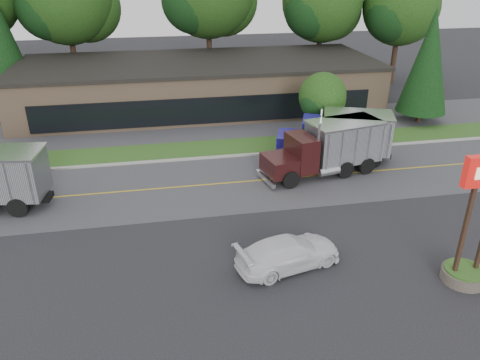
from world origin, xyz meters
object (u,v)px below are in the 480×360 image
(dump_truck_maroon, at_px, (329,147))
(bilo_sign, at_px, (472,241))
(dump_truck_blue, at_px, (341,135))
(rally_car, at_px, (288,252))

(dump_truck_maroon, bearing_deg, bilo_sign, 87.40)
(dump_truck_blue, bearing_deg, rally_car, 78.93)
(dump_truck_maroon, relative_size, rally_car, 1.64)
(bilo_sign, relative_size, rally_car, 1.20)
(bilo_sign, relative_size, dump_truck_blue, 0.74)
(rally_car, bearing_deg, dump_truck_blue, -45.77)
(bilo_sign, height_order, dump_truck_maroon, bilo_sign)
(dump_truck_blue, bearing_deg, dump_truck_maroon, 71.64)
(bilo_sign, bearing_deg, rally_car, 161.41)
(dump_truck_blue, xyz_separation_m, dump_truck_maroon, (-1.58, -1.99, 0.00))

